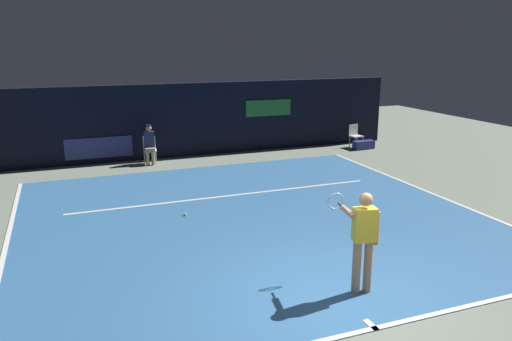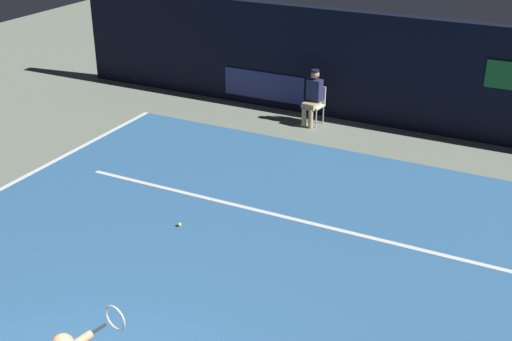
{
  "view_description": "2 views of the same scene",
  "coord_description": "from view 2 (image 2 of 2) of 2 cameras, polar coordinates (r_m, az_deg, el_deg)",
  "views": [
    {
      "loc": [
        -3.95,
        -6.35,
        4.06
      ],
      "look_at": [
        0.5,
        5.08,
        0.87
      ],
      "focal_mm": 35.25,
      "sensor_mm": 36.0,
      "label": 1
    },
    {
      "loc": [
        4.27,
        -3.55,
        5.73
      ],
      "look_at": [
        -0.27,
        5.39,
        1.06
      ],
      "focal_mm": 47.0,
      "sensor_mm": 36.0,
      "label": 2
    }
  ],
  "objects": [
    {
      "name": "ground_plane",
      "position": [
        10.48,
        -1.9,
        -8.22
      ],
      "size": [
        32.48,
        32.48,
        0.0
      ],
      "primitive_type": "plane",
      "color": "gray"
    },
    {
      "name": "court_surface",
      "position": [
        10.47,
        -1.9,
        -8.19
      ],
      "size": [
        10.61,
        10.21,
        0.01
      ],
      "primitive_type": "cube",
      "color": "#336699",
      "rests_on": "ground"
    },
    {
      "name": "line_service",
      "position": [
        11.84,
        2.25,
        -3.93
      ],
      "size": [
        8.27,
        0.1,
        0.01
      ],
      "primitive_type": "cube",
      "color": "white",
      "rests_on": "court_surface"
    },
    {
      "name": "back_wall",
      "position": [
        15.93,
        10.37,
        8.41
      ],
      "size": [
        16.46,
        0.33,
        2.6
      ],
      "color": "black",
      "rests_on": "ground"
    },
    {
      "name": "line_judge_on_chair",
      "position": [
        15.82,
        4.89,
        6.28
      ],
      "size": [
        0.49,
        0.56,
        1.32
      ],
      "color": "white",
      "rests_on": "ground"
    },
    {
      "name": "tennis_ball",
      "position": [
        11.59,
        -6.54,
        -4.59
      ],
      "size": [
        0.07,
        0.07,
        0.07
      ],
      "primitive_type": "sphere",
      "color": "#CCE033",
      "rests_on": "court_surface"
    }
  ]
}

